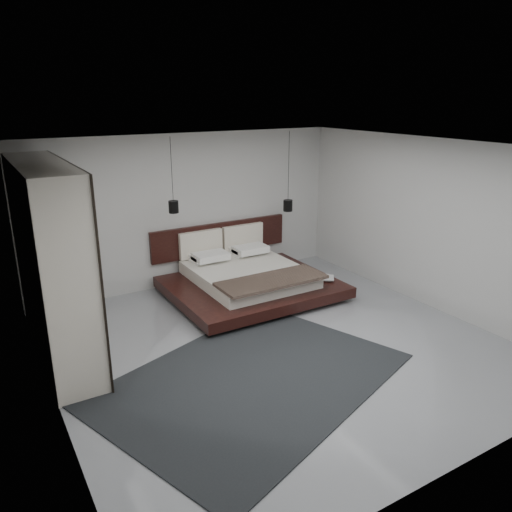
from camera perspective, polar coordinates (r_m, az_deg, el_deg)
floor at (r=7.34m, az=2.36°, el=-10.03°), size 6.00×6.00×0.00m
ceiling at (r=6.51m, az=2.68°, el=12.28°), size 6.00×6.00×0.00m
wall_back at (r=9.36m, az=-7.65°, el=5.22°), size 6.00×0.00×6.00m
wall_front at (r=4.77m, az=22.94°, el=-8.99°), size 6.00×0.00×6.00m
wall_left at (r=5.81m, az=-23.16°, el=-4.19°), size 0.00×6.00×6.00m
wall_right at (r=8.75m, az=19.20°, el=3.47°), size 0.00×6.00×6.00m
lattice_screen at (r=8.16m, az=-25.32°, el=0.99°), size 0.05×0.90×2.60m
bed at (r=8.99m, az=-0.98°, el=-2.53°), size 2.83×2.41×1.09m
book_lower at (r=9.10m, az=7.48°, el=-2.53°), size 0.34×0.38×0.03m
book_upper at (r=9.06m, az=7.51°, el=-2.46°), size 0.36×0.37×0.02m
pendant_left at (r=8.52m, az=-9.41°, el=5.59°), size 0.17×0.17×1.26m
pendant_right at (r=9.64m, az=3.67°, el=5.81°), size 0.18×0.18×1.50m
wardrobe at (r=7.09m, az=-22.28°, el=-0.81°), size 0.64×2.70×2.65m
rug at (r=6.52m, az=-0.40°, el=-13.85°), size 4.40×3.76×0.02m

